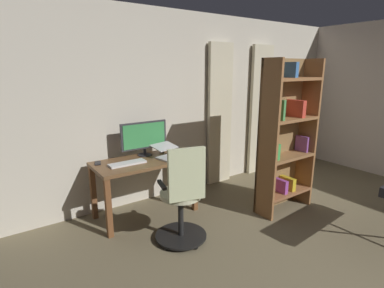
# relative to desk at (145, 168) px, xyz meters

# --- Properties ---
(back_room_partition) EXTENTS (5.76, 0.10, 2.58)m
(back_room_partition) POSITION_rel_desk_xyz_m (-1.15, -0.45, 0.68)
(back_room_partition) COLOR beige
(back_room_partition) RESTS_ON ground
(curtain_left_panel) EXTENTS (0.46, 0.06, 2.19)m
(curtain_left_panel) POSITION_rel_desk_xyz_m (-2.39, -0.34, 0.48)
(curtain_left_panel) COLOR beige
(curtain_left_panel) RESTS_ON ground
(curtain_right_panel) EXTENTS (0.44, 0.06, 2.19)m
(curtain_right_panel) POSITION_rel_desk_xyz_m (-1.48, -0.34, 0.48)
(curtain_right_panel) COLOR beige
(curtain_right_panel) RESTS_ON ground
(desk) EXTENTS (1.23, 0.61, 0.72)m
(desk) POSITION_rel_desk_xyz_m (0.00, 0.00, 0.00)
(desk) COLOR brown
(desk) RESTS_ON ground
(office_chair) EXTENTS (0.56, 0.56, 1.08)m
(office_chair) POSITION_rel_desk_xyz_m (-0.03, 0.81, -0.12)
(office_chair) COLOR black
(office_chair) RESTS_ON ground
(computer_monitor) EXTENTS (0.63, 0.18, 0.44)m
(computer_monitor) POSITION_rel_desk_xyz_m (-0.10, -0.19, 0.36)
(computer_monitor) COLOR #333338
(computer_monitor) RESTS_ON desk
(computer_keyboard) EXTENTS (0.44, 0.14, 0.02)m
(computer_keyboard) POSITION_rel_desk_xyz_m (0.24, 0.04, 0.12)
(computer_keyboard) COLOR white
(computer_keyboard) RESTS_ON desk
(laptop) EXTENTS (0.37, 0.39, 0.16)m
(laptop) POSITION_rel_desk_xyz_m (-0.30, 0.07, 0.16)
(laptop) COLOR silver
(laptop) RESTS_ON desk
(computer_mouse) EXTENTS (0.06, 0.10, 0.04)m
(computer_mouse) POSITION_rel_desk_xyz_m (-0.35, -0.19, 0.13)
(computer_mouse) COLOR silver
(computer_mouse) RESTS_ON desk
(cell_phone_face_up) EXTENTS (0.11, 0.16, 0.01)m
(cell_phone_face_up) POSITION_rel_desk_xyz_m (0.52, -0.19, 0.11)
(cell_phone_face_up) COLOR black
(cell_phone_face_up) RESTS_ON desk
(bookshelf) EXTENTS (0.80, 0.30, 1.93)m
(bookshelf) POSITION_rel_desk_xyz_m (-1.55, 0.85, 0.36)
(bookshelf) COLOR #95643A
(bookshelf) RESTS_ON ground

